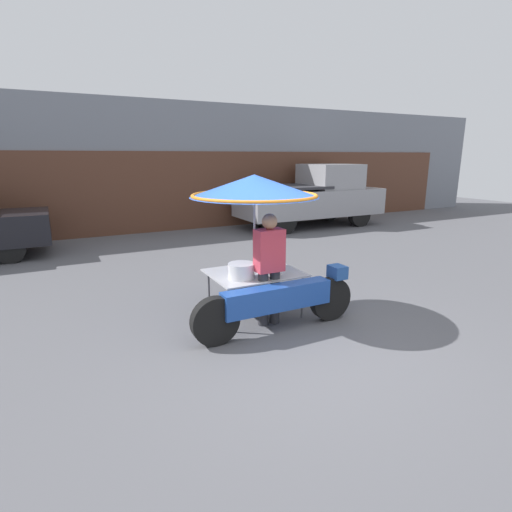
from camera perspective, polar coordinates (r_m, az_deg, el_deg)
ground_plane at (r=5.01m, az=6.63°, el=-12.83°), size 36.00×36.00×0.00m
shopfront_building at (r=13.40m, az=-16.55°, el=12.09°), size 28.00×2.06×3.87m
vendor_motorcycle_cart at (r=5.46m, az=0.26°, el=6.18°), size 2.35×1.77×2.02m
vendor_person at (r=5.35m, az=1.90°, el=-1.18°), size 0.38×0.22×1.53m
pickup_truck at (r=13.35m, az=8.19°, el=8.37°), size 4.80×1.85×2.00m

